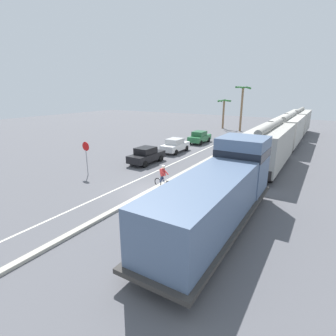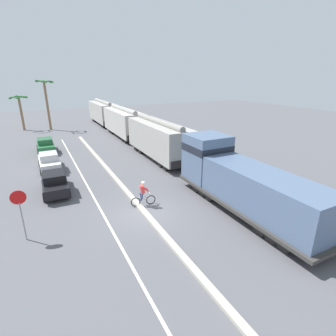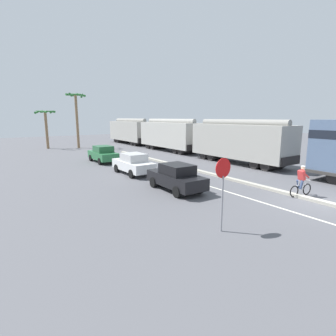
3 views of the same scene
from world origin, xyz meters
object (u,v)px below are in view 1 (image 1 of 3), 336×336
(locomotive, at_px, (221,192))
(hopper_car_trailing, at_px, (298,122))
(hopper_car_lead, at_px, (269,147))
(parked_car_white, at_px, (175,145))
(hopper_car_middle, at_px, (288,130))
(stop_sign, at_px, (86,152))
(palm_tree_near, at_px, (224,106))
(parked_car_green, at_px, (200,137))
(cyclist, at_px, (163,177))
(palm_tree_far, at_px, (242,98))
(parked_car_black, at_px, (146,155))

(locomotive, xyz_separation_m, hopper_car_trailing, (0.00, 35.36, 0.28))
(hopper_car_lead, height_order, parked_car_white, hopper_car_lead)
(hopper_car_middle, bearing_deg, stop_sign, -120.22)
(hopper_car_lead, height_order, palm_tree_near, palm_tree_near)
(parked_car_green, relative_size, stop_sign, 1.46)
(hopper_car_middle, bearing_deg, cyclist, -104.85)
(hopper_car_middle, xyz_separation_m, parked_car_white, (-10.57, -10.21, -1.26))
(locomotive, xyz_separation_m, hopper_car_lead, (0.00, 12.16, 0.28))
(hopper_car_trailing, distance_m, palm_tree_far, 9.82)
(parked_car_black, relative_size, parked_car_green, 1.01)
(hopper_car_trailing, xyz_separation_m, stop_sign, (-12.58, -33.19, -0.05))
(hopper_car_lead, distance_m, stop_sign, 16.06)
(locomotive, bearing_deg, stop_sign, 170.23)
(locomotive, height_order, stop_sign, locomotive)
(hopper_car_middle, height_order, parked_car_white, hopper_car_middle)
(hopper_car_middle, bearing_deg, hopper_car_lead, -90.00)
(parked_car_green, bearing_deg, hopper_car_lead, -37.27)
(cyclist, relative_size, palm_tree_near, 0.31)
(hopper_car_lead, xyz_separation_m, hopper_car_trailing, (0.00, 23.20, 0.00))
(locomotive, bearing_deg, hopper_car_trailing, 90.00)
(hopper_car_lead, xyz_separation_m, palm_tree_near, (-12.78, 23.44, 2.00))
(parked_car_black, height_order, palm_tree_far, palm_tree_far)
(parked_car_black, relative_size, stop_sign, 1.47)
(parked_car_white, relative_size, cyclist, 2.46)
(locomotive, height_order, hopper_car_lead, locomotive)
(palm_tree_far, bearing_deg, stop_sign, -96.42)
(parked_car_white, xyz_separation_m, cyclist, (5.06, -10.58, 0.00))
(parked_car_black, bearing_deg, stop_sign, -109.31)
(parked_car_green, bearing_deg, hopper_car_trailing, 55.31)
(parked_car_green, distance_m, stop_sign, 18.15)
(hopper_car_middle, distance_m, parked_car_white, 14.75)
(locomotive, bearing_deg, cyclist, 151.77)
(parked_car_black, distance_m, parked_car_white, 5.67)
(parked_car_black, distance_m, cyclist, 7.06)
(hopper_car_middle, height_order, hopper_car_trailing, same)
(locomotive, height_order, palm_tree_near, palm_tree_near)
(hopper_car_lead, xyz_separation_m, stop_sign, (-12.58, -9.99, -0.05))
(locomotive, bearing_deg, palm_tree_near, 109.76)
(hopper_car_lead, bearing_deg, parked_car_white, 172.52)
(hopper_car_trailing, distance_m, palm_tree_near, 12.94)
(palm_tree_far, bearing_deg, hopper_car_trailing, 9.10)
(parked_car_green, height_order, cyclist, cyclist)
(hopper_car_lead, bearing_deg, parked_car_green, 142.73)
(parked_car_white, relative_size, stop_sign, 1.46)
(parked_car_green, xyz_separation_m, cyclist, (5.01, -17.20, 0.00))
(hopper_car_lead, relative_size, parked_car_white, 2.52)
(parked_car_black, distance_m, palm_tree_far, 26.55)
(parked_car_white, bearing_deg, palm_tree_far, 85.60)
(hopper_car_middle, xyz_separation_m, parked_car_green, (-10.52, -3.60, -1.26))
(hopper_car_trailing, distance_m, parked_car_white, 24.27)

